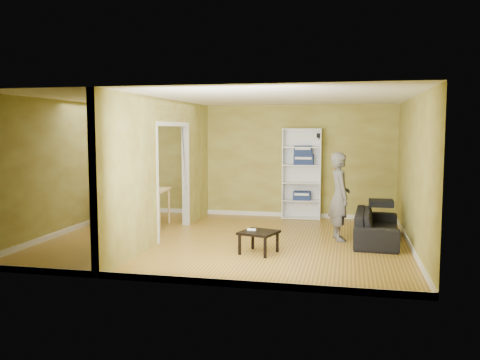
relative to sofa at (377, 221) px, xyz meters
name	(u,v)px	position (x,y,z in m)	size (l,w,h in m)	color
room_shell	(227,170)	(-2.70, -0.45, 0.93)	(6.50, 6.50, 6.50)	#BC8A33
partition	(165,169)	(-3.90, -0.45, 0.93)	(0.22, 5.50, 2.60)	#ADB258
wall_speaker	(319,136)	(-1.20, 2.24, 1.53)	(0.10, 0.10, 0.10)	black
sofa	(377,221)	(0.00, 0.00, 0.00)	(0.84, 1.95, 0.74)	black
person	(340,189)	(-0.68, -0.03, 0.58)	(0.54, 0.69, 1.91)	slate
bookshelf	(302,174)	(-1.56, 2.15, 0.66)	(0.87, 0.38, 2.06)	white
paper_box_navy_a	(302,196)	(-1.56, 2.10, 0.16)	(0.39, 0.25, 0.20)	navy
paper_box_navy_b	(304,160)	(-1.53, 2.10, 0.98)	(0.44, 0.28, 0.22)	navy
paper_box_navy_c	(303,151)	(-1.54, 2.10, 1.18)	(0.40, 0.26, 0.20)	navy
coffee_table	(259,235)	(-1.95, -1.34, -0.06)	(0.55, 0.55, 0.37)	black
game_controller	(252,229)	(-2.08, -1.29, 0.01)	(0.15, 0.04, 0.03)	white
dining_table	(137,193)	(-4.88, 0.51, 0.34)	(1.26, 0.84, 0.79)	#E5B876
chair_left	(108,201)	(-5.55, 0.48, 0.14)	(0.47, 0.47, 1.03)	tan
chair_near	(125,206)	(-4.86, -0.14, 0.15)	(0.47, 0.47, 1.03)	tan
chair_far	(149,198)	(-4.90, 1.19, 0.13)	(0.46, 0.46, 1.01)	tan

